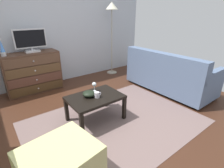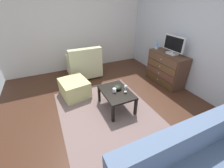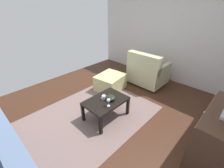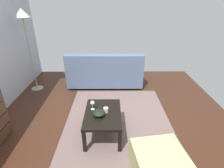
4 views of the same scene
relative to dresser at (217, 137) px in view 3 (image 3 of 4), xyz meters
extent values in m
cube|color=#402417|center=(0.46, -1.84, -0.45)|extent=(5.59, 4.77, 0.05)
cube|color=silver|center=(-2.10, -1.84, 0.91)|extent=(0.12, 4.77, 2.67)
cube|color=#755E5B|center=(0.66, -2.04, -0.42)|extent=(2.60, 1.90, 0.01)
cube|color=#4C3123|center=(0.00, 0.01, 0.00)|extent=(1.11, 0.45, 0.85)
cube|color=#46301A|center=(0.00, -0.23, -0.30)|extent=(1.05, 0.02, 0.18)
sphere|color=silver|center=(0.00, -0.24, -0.30)|extent=(0.03, 0.03, 0.03)
cube|color=#533125|center=(0.00, -0.23, -0.10)|extent=(1.05, 0.02, 0.18)
sphere|color=silver|center=(0.00, -0.24, -0.10)|extent=(0.03, 0.03, 0.03)
cube|color=brown|center=(0.00, -0.23, 0.10)|extent=(1.05, 0.02, 0.18)
sphere|color=silver|center=(0.00, -0.24, 0.10)|extent=(0.03, 0.03, 0.03)
cube|color=brown|center=(0.00, -0.23, 0.30)|extent=(1.05, 0.02, 0.18)
sphere|color=silver|center=(0.00, -0.24, 0.30)|extent=(0.03, 0.03, 0.03)
cube|color=black|center=(0.08, -1.52, -0.24)|extent=(0.05, 0.05, 0.38)
cube|color=black|center=(0.84, -1.52, -0.24)|extent=(0.05, 0.05, 0.38)
cube|color=black|center=(0.08, -2.03, -0.24)|extent=(0.05, 0.05, 0.38)
cube|color=black|center=(0.84, -2.03, -0.24)|extent=(0.05, 0.05, 0.38)
cube|color=black|center=(0.46, -1.78, -0.03)|extent=(0.82, 0.57, 0.04)
cylinder|color=silver|center=(0.55, -1.61, 0.00)|extent=(0.06, 0.06, 0.00)
cylinder|color=silver|center=(0.55, -1.61, 0.04)|extent=(0.01, 0.01, 0.09)
sphere|color=silver|center=(0.55, -1.61, 0.12)|extent=(0.07, 0.07, 0.07)
cylinder|color=silver|center=(0.47, -1.83, 0.04)|extent=(0.08, 0.08, 0.09)
torus|color=silver|center=(0.52, -1.83, 0.04)|extent=(0.05, 0.01, 0.05)
ellipsoid|color=black|center=(0.39, -1.72, 0.04)|extent=(0.19, 0.19, 0.09)
cylinder|color=#332319|center=(2.06, -2.61, -0.40)|extent=(0.05, 0.05, 0.05)
cube|color=slate|center=(2.08, -1.76, 0.24)|extent=(0.20, 1.86, 0.42)
cylinder|color=#332319|center=(-1.71, -1.59, -0.40)|extent=(0.05, 0.05, 0.05)
cylinder|color=#332319|center=(-1.71, -2.36, -0.40)|extent=(0.05, 0.05, 0.05)
cylinder|color=#332319|center=(-1.07, -1.59, -0.40)|extent=(0.05, 0.05, 0.05)
cylinder|color=#332319|center=(-1.07, -2.36, -0.40)|extent=(0.05, 0.05, 0.05)
cube|color=#BCBC91|center=(-1.39, -1.98, -0.18)|extent=(0.80, 0.93, 0.39)
cube|color=#BCBC91|center=(-1.09, -1.98, 0.26)|extent=(0.20, 0.93, 0.49)
cube|color=#BCBC91|center=(-1.39, -1.57, 0.12)|extent=(0.76, 0.12, 0.20)
cube|color=#BCBC91|center=(-1.39, -2.38, 0.12)|extent=(0.76, 0.12, 0.20)
cylinder|color=#6D604D|center=(-1.64, -1.96, 0.10)|extent=(0.16, 0.40, 0.16)
cube|color=#C8C782|center=(-0.40, -2.50, -0.22)|extent=(0.78, 0.70, 0.41)
camera|label=1|loc=(-0.74, -3.78, 1.16)|focal=27.07mm
camera|label=2|loc=(2.77, -2.95, 1.67)|focal=23.49mm
camera|label=3|loc=(2.10, -0.04, 1.67)|focal=24.13mm
camera|label=4|loc=(-1.79, -1.91, 1.59)|focal=27.73mm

